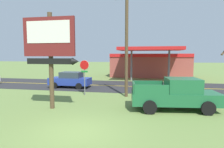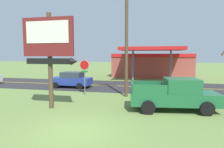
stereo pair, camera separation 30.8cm
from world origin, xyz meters
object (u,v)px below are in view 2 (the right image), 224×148
(stop_sign, at_px, (85,71))
(car_blue_mid_lane, at_px, (71,80))
(utility_pole, at_px, (127,36))
(gas_station, at_px, (152,64))
(pickup_green_parked_on_lawn, at_px, (175,95))
(motel_sign, at_px, (49,45))

(stop_sign, relative_size, car_blue_mid_lane, 0.70)
(utility_pole, xyz_separation_m, car_blue_mid_lane, (-6.24, 3.23, -4.04))
(gas_station, distance_m, car_blue_mid_lane, 15.04)
(utility_pole, height_order, car_blue_mid_lane, utility_pole)
(pickup_green_parked_on_lawn, bearing_deg, utility_pole, 136.29)
(motel_sign, height_order, pickup_green_parked_on_lawn, motel_sign)
(stop_sign, distance_m, utility_pole, 4.52)
(stop_sign, height_order, car_blue_mid_lane, stop_sign)
(motel_sign, height_order, stop_sign, motel_sign)
(gas_station, xyz_separation_m, pickup_green_parked_on_lawn, (1.66, -19.20, -0.98))
(utility_pole, height_order, gas_station, utility_pole)
(motel_sign, bearing_deg, stop_sign, 82.41)
(gas_station, height_order, pickup_green_parked_on_lawn, gas_station)
(motel_sign, bearing_deg, utility_pole, 48.31)
(motel_sign, height_order, utility_pole, utility_pole)
(utility_pole, height_order, pickup_green_parked_on_lawn, utility_pole)
(utility_pole, relative_size, car_blue_mid_lane, 2.16)
(motel_sign, xyz_separation_m, pickup_green_parked_on_lawn, (7.55, 1.30, -3.03))
(gas_station, relative_size, car_blue_mid_lane, 2.86)
(pickup_green_parked_on_lawn, relative_size, car_blue_mid_lane, 1.29)
(gas_station, bearing_deg, stop_sign, -108.26)
(gas_station, xyz_separation_m, car_blue_mid_lane, (-8.04, -12.67, -1.11))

